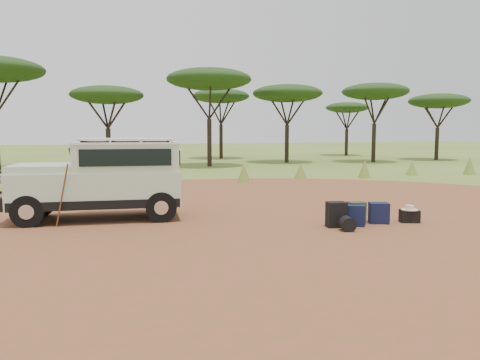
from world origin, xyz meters
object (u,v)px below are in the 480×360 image
object	(u,v)px
backpack_olive	(356,213)
duffel_navy	(379,213)
walking_staff	(62,196)
hard_case	(409,216)
backpack_black	(336,215)
safari_vehicle	(104,180)
backpack_navy	(356,216)

from	to	relation	value
backpack_olive	duffel_navy	size ratio (longest dim) A/B	1.08
walking_staff	backpack_olive	bearing A→B (deg)	-75.07
hard_case	backpack_black	bearing A→B (deg)	-162.42
walking_staff	hard_case	bearing A→B (deg)	-73.98
hard_case	backpack_olive	bearing A→B (deg)	-169.35
safari_vehicle	backpack_olive	bearing A→B (deg)	-17.93
walking_staff	backpack_navy	distance (m)	6.72
duffel_navy	backpack_black	bearing A→B (deg)	-155.24
duffel_navy	hard_case	bearing A→B (deg)	10.83
walking_staff	backpack_navy	world-z (taller)	walking_staff
duffel_navy	hard_case	size ratio (longest dim) A/B	1.16
walking_staff	hard_case	xyz separation A→B (m)	(7.86, -2.04, -0.58)
safari_vehicle	backpack_olive	distance (m)	6.19
backpack_black	hard_case	bearing A→B (deg)	9.13
backpack_black	duffel_navy	world-z (taller)	backpack_black
backpack_black	backpack_navy	distance (m)	0.49
walking_staff	hard_case	world-z (taller)	walking_staff
hard_case	walking_staff	bearing A→B (deg)	-174.81
backpack_navy	backpack_olive	xyz separation A→B (m)	(0.13, 0.20, 0.02)
walking_staff	backpack_black	size ratio (longest dim) A/B	2.58
backpack_navy	safari_vehicle	bearing A→B (deg)	178.94
backpack_black	backpack_navy	bearing A→B (deg)	4.32
backpack_olive	backpack_navy	bearing A→B (deg)	-115.88
safari_vehicle	walking_staff	distance (m)	1.25
duffel_navy	safari_vehicle	bearing A→B (deg)	177.89
backpack_black	hard_case	size ratio (longest dim) A/B	1.35
safari_vehicle	backpack_black	distance (m)	5.70
safari_vehicle	backpack_black	size ratio (longest dim) A/B	7.39
walking_staff	backpack_black	xyz separation A→B (m)	(5.91, -1.96, -0.44)
safari_vehicle	hard_case	bearing A→B (deg)	-15.07
safari_vehicle	hard_case	xyz separation A→B (m)	(6.91, -2.81, -0.82)
safari_vehicle	hard_case	world-z (taller)	safari_vehicle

